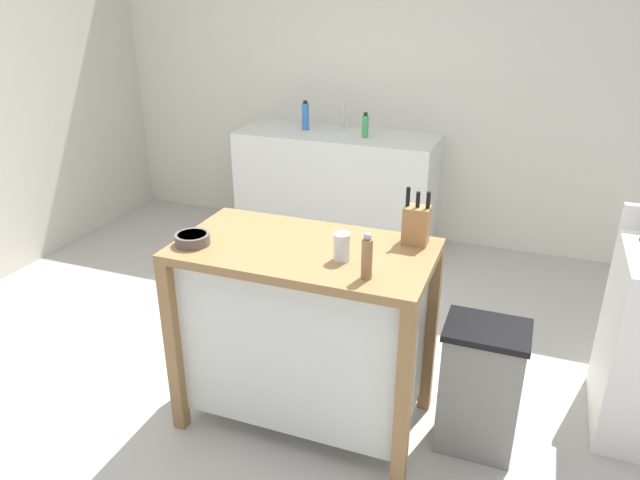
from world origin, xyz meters
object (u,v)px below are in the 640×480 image
at_px(drinking_cup, 342,247).
at_px(sink_faucet, 343,116).
at_px(bowl_stoneware_deep, 192,239).
at_px(trash_bin, 480,387).
at_px(kitchen_island, 305,327).
at_px(knife_block, 416,224).
at_px(bottle_hand_soap, 305,116).
at_px(bottle_dish_soap, 365,126).
at_px(pepper_grinder, 367,257).

bearing_deg(drinking_cup, sink_faucet, 108.42).
xyz_separation_m(bowl_stoneware_deep, trash_bin, (1.27, 0.25, -0.63)).
bearing_deg(kitchen_island, knife_block, 25.20).
height_order(kitchen_island, drinking_cup, drinking_cup).
distance_m(sink_faucet, bottle_hand_soap, 0.30).
relative_size(knife_block, bottle_dish_soap, 1.35).
bearing_deg(pepper_grinder, sink_faucet, 110.54).
xyz_separation_m(pepper_grinder, bottle_hand_soap, (-1.20, 2.35, -0.00)).
relative_size(bowl_stoneware_deep, trash_bin, 0.24).
relative_size(drinking_cup, trash_bin, 0.19).
distance_m(trash_bin, bottle_hand_soap, 2.73).
xyz_separation_m(kitchen_island, knife_block, (0.45, 0.21, 0.50)).
height_order(sink_faucet, bottle_hand_soap, bottle_hand_soap).
relative_size(bowl_stoneware_deep, drinking_cup, 1.30).
height_order(drinking_cup, trash_bin, drinking_cup).
bearing_deg(kitchen_island, bottle_hand_soap, 111.74).
xyz_separation_m(knife_block, sink_faucet, (-1.03, 2.06, -0.00)).
height_order(kitchen_island, bowl_stoneware_deep, bowl_stoneware_deep).
bearing_deg(knife_block, sink_faucet, 116.51).
relative_size(kitchen_island, bottle_hand_soap, 4.90).
distance_m(bowl_stoneware_deep, pepper_grinder, 0.81).
relative_size(kitchen_island, bottle_dish_soap, 6.00).
bearing_deg(bowl_stoneware_deep, trash_bin, 10.97).
height_order(drinking_cup, sink_faucet, sink_faucet).
bearing_deg(bottle_hand_soap, kitchen_island, -68.26).
bearing_deg(sink_faucet, bottle_hand_soap, -158.09).
height_order(knife_block, bottle_hand_soap, knife_block).
xyz_separation_m(pepper_grinder, bottle_dish_soap, (-0.68, 2.27, -0.03)).
distance_m(knife_block, bottle_dish_soap, 2.03).
xyz_separation_m(trash_bin, sink_faucet, (-1.39, 2.17, 0.69)).
bearing_deg(trash_bin, bowl_stoneware_deep, -169.03).
bearing_deg(sink_faucet, bowl_stoneware_deep, -87.32).
bearing_deg(kitchen_island, sink_faucet, 104.37).
xyz_separation_m(knife_block, pepper_grinder, (-0.11, -0.40, 0.00)).
height_order(bottle_dish_soap, bottle_hand_soap, bottle_hand_soap).
xyz_separation_m(kitchen_island, bowl_stoneware_deep, (-0.47, -0.15, 0.43)).
relative_size(pepper_grinder, trash_bin, 0.31).
xyz_separation_m(kitchen_island, bottle_hand_soap, (-0.86, 2.16, 0.49)).
distance_m(knife_block, bottle_hand_soap, 2.34).
distance_m(drinking_cup, pepper_grinder, 0.19).
relative_size(trash_bin, bottle_dish_soap, 3.34).
distance_m(kitchen_island, bottle_hand_soap, 2.37).
bearing_deg(sink_faucet, drinking_cup, -71.58).
relative_size(kitchen_island, sink_faucet, 5.14).
height_order(pepper_grinder, bottle_hand_soap, bottle_hand_soap).
relative_size(drinking_cup, bottle_dish_soap, 0.63).
bearing_deg(bottle_dish_soap, pepper_grinder, -73.25).
bearing_deg(trash_bin, bottle_hand_soap, 129.00).
bearing_deg(pepper_grinder, bottle_hand_soap, 117.08).
bearing_deg(bowl_stoneware_deep, bottle_hand_soap, 99.66).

